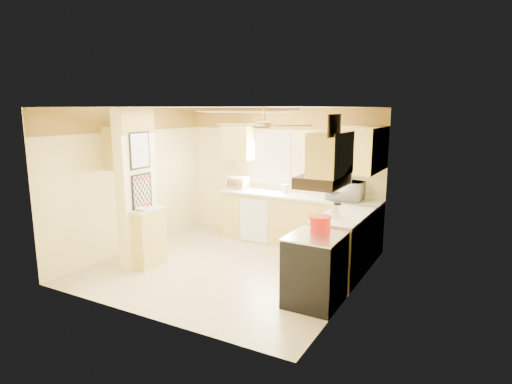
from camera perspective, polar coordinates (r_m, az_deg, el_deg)
The scene contains 34 objects.
floor at distance 6.94m, azimuth -3.71°, elevation -9.92°, with size 4.00×4.00×0.00m, color beige.
ceiling at distance 6.48m, azimuth -3.99°, elevation 11.19°, with size 4.00×4.00×0.00m, color white.
wall_back at distance 8.24m, azimuth 3.29°, elevation 2.44°, with size 4.00×4.00×0.00m, color #FFEC9B.
wall_front at distance 5.14m, azimuth -15.34°, elevation -3.22°, with size 4.00×4.00×0.00m, color #FFEC9B.
wall_left at distance 7.84m, azimuth -16.26°, elevation 1.58°, with size 3.80×3.80×0.00m, color #FFEC9B.
wall_right at distance 5.79m, azimuth 13.09°, elevation -1.52°, with size 3.80×3.80×0.00m, color #FFEC9B.
wallpaper_border at distance 8.13m, azimuth 3.31°, elevation 9.76°, with size 4.00×0.02×0.40m, color gold.
partition_column at distance 7.01m, azimuth -15.65°, elevation 0.52°, with size 0.20×0.70×2.50m, color #FFEC9B.
partition_ledge at distance 7.04m, azimuth -14.02°, elevation -6.04°, with size 0.25×0.55×0.90m, color #E3C76C.
ledge_top at distance 6.92m, azimuth -14.20°, elevation -2.32°, with size 0.28×0.58×0.04m, color silver.
lower_cabinets_back at distance 7.93m, azimuth 5.56°, elevation -3.84°, with size 3.00×0.60×0.90m, color #E3C76C.
lower_cabinets_right at distance 6.64m, azimuth 11.71°, elevation -7.01°, with size 0.60×1.40×0.90m, color #E3C76C.
countertop_back at distance 7.81m, azimuth 5.59°, elevation -0.52°, with size 3.04×0.64×0.04m, color silver.
countertop_right at distance 6.51m, azimuth 11.79°, elevation -3.06°, with size 0.64×1.44×0.04m, color silver.
dishwasher_panel at distance 7.98m, azimuth -0.30°, elevation -3.83°, with size 0.58×0.02×0.80m, color white.
window at distance 8.30m, azimuth 1.71°, elevation 4.61°, with size 0.92×0.02×1.02m.
upper_cab_back_left at distance 8.42m, azimuth -2.45°, elevation 6.75°, with size 0.60×0.35×0.70m, color #E3C76C.
upper_cab_back_right at distance 7.47m, azimuth 13.60°, elevation 5.90°, with size 0.90×0.35×0.70m, color #E3C76C.
upper_cab_right at distance 6.94m, azimuth 14.75°, elevation 5.47°, with size 0.35×1.00×0.70m, color #E3C76C.
upper_cab_left_wall at distance 7.47m, azimuth -16.91°, elevation 5.74°, with size 0.35×0.75×0.70m, color #E3C76C.
upper_cab_over_stove at distance 5.21m, azimuth 9.90°, elevation 5.03°, with size 0.35×0.76×0.52m, color #E3C76C.
stove at distance 5.61m, azimuth 7.87°, elevation -10.17°, with size 0.68×0.77×0.92m.
range_hood at distance 5.28m, azimuth 8.91°, elevation 1.53°, with size 0.50×0.76×0.14m, color black.
poster_menu at distance 6.85m, azimuth -15.24°, elevation 5.38°, with size 0.02×0.42×0.57m.
poster_nashville at distance 6.94m, azimuth -14.97°, elevation 0.03°, with size 0.02×0.42×0.57m.
ceiling_light_panel at distance 6.86m, azimuth -0.97°, elevation 10.84°, with size 1.35×0.95×0.06m.
ceiling_fan at distance 5.38m, azimuth 1.05°, elevation 8.97°, with size 1.15×1.15×0.26m.
vent_grate at distance 4.80m, azimuth 10.43°, elevation 8.71°, with size 0.02×0.40×0.25m, color black.
microwave at distance 7.48m, azimuth 11.83°, elevation 0.21°, with size 0.59×0.40×0.33m, color white.
bowl at distance 6.81m, azimuth -14.91°, elevation -2.22°, with size 0.18×0.18×0.05m, color white.
dutch_oven at distance 5.64m, azimuth 8.55°, elevation -4.14°, with size 0.29×0.29×0.20m.
kettle at distance 6.23m, azimuth 10.76°, elevation -2.46°, with size 0.15×0.15×0.23m.
dish_rack at distance 8.40m, azimuth -2.41°, elevation 1.05°, with size 0.42×0.33×0.23m.
utensil_crock at distance 8.00m, azimuth 3.88°, elevation 0.50°, with size 0.12×0.12×0.24m.
Camera 1 is at (3.50, -5.45, 2.48)m, focal length 30.00 mm.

